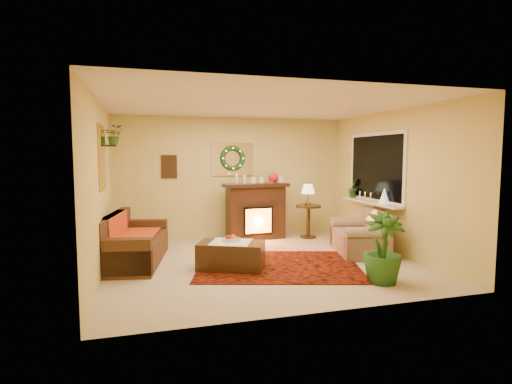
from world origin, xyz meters
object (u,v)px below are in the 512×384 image
object	(u,v)px
side_table_round	(308,223)
coffee_table	(231,256)
loveseat	(359,230)
end_table_square	(375,244)
fireplace	(256,213)
sofa	(135,237)

from	to	relation	value
side_table_round	coffee_table	xyz separation A→B (m)	(-2.13, -1.90, -0.11)
loveseat	end_table_square	size ratio (longest dim) A/B	2.77
end_table_square	coffee_table	distance (m)	2.52
fireplace	coffee_table	size ratio (longest dim) A/B	1.21
side_table_round	coffee_table	bearing A→B (deg)	-138.28
coffee_table	fireplace	bearing A→B (deg)	89.02
loveseat	coffee_table	world-z (taller)	loveseat
fireplace	loveseat	world-z (taller)	fireplace
side_table_round	coffee_table	distance (m)	2.85
sofa	side_table_round	size ratio (longest dim) A/B	2.67
sofa	loveseat	xyz separation A→B (m)	(3.94, -0.42, -0.01)
sofa	coffee_table	bearing A→B (deg)	-18.17
sofa	fireplace	size ratio (longest dim) A/B	1.55
loveseat	end_table_square	bearing A→B (deg)	-70.90
fireplace	coffee_table	bearing A→B (deg)	-119.16
loveseat	end_table_square	world-z (taller)	loveseat
loveseat	coffee_table	xyz separation A→B (m)	(-2.47, -0.38, -0.21)
fireplace	end_table_square	size ratio (longest dim) A/B	2.54
fireplace	end_table_square	distance (m)	2.67
sofa	end_table_square	bearing A→B (deg)	-2.11
sofa	end_table_square	world-z (taller)	sofa
loveseat	coffee_table	distance (m)	2.51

